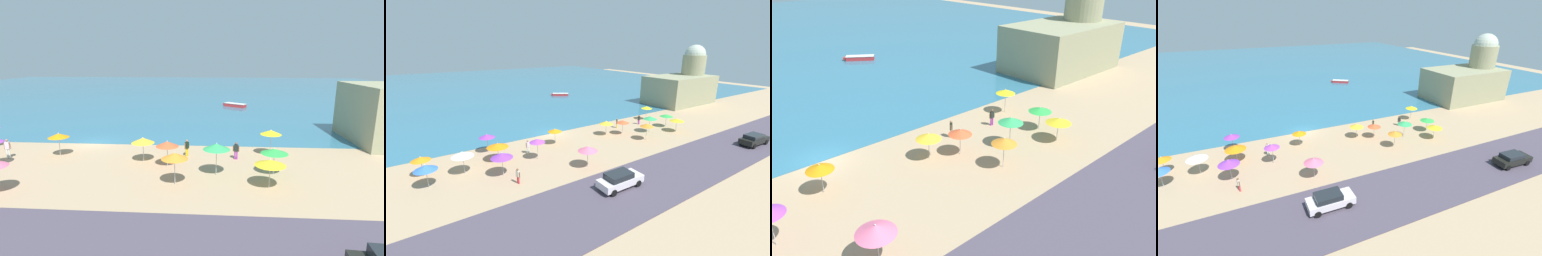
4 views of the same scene
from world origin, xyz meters
The scene contains 27 objects.
ground_plane centered at (0.00, 0.00, 0.00)m, with size 160.00×160.00×0.00m, color tan.
sea centered at (0.00, 55.00, 0.03)m, with size 150.00×110.00×0.05m, color teal.
coastal_road centered at (0.00, -18.00, 0.03)m, with size 80.00×8.00×0.06m, color #4A4150.
beach_umbrella_0 centered at (-1.60, -4.08, 1.93)m, with size 1.86×1.86×2.19m.
beach_umbrella_1 centered at (-2.03, -12.08, 2.15)m, with size 2.15×2.15×2.48m.
beach_umbrella_2 centered at (17.16, -7.39, 1.89)m, with size 2.08×2.08×2.15m.
beach_umbrella_3 centered at (-5.62, -7.16, 2.28)m, with size 1.82×1.82×2.56m.
beach_umbrella_4 centered at (17.74, -2.66, 2.21)m, with size 1.91×1.91×2.48m.
beach_umbrella_5 centered at (-16.87, -7.18, 2.04)m, with size 2.07×2.07×2.36m.
beach_umbrella_6 centered at (8.72, -6.16, 1.94)m, with size 1.89×1.89×2.22m.
beach_umbrella_7 centered at (16.39, -9.91, 1.86)m, with size 2.15×2.15×2.13m.
beach_umbrella_8 centered at (-13.48, -6.15, 2.17)m, with size 2.21×2.21×2.49m.
beach_umbrella_9 centered at (9.80, -9.82, 2.16)m, with size 1.91×1.91×2.45m.
beach_umbrella_10 centered at (6.45, -5.09, 1.90)m, with size 1.99×1.99×2.20m.
beach_umbrella_11 centered at (-10.31, -8.84, 2.23)m, with size 2.21×2.21×2.56m.
beach_umbrella_12 centered at (-17.08, -4.44, 1.93)m, with size 1.85×1.85×2.19m.
beach_umbrella_13 centered at (12.74, -7.81, 2.29)m, with size 2.07×2.07×2.59m.
beach_umbrella_14 centered at (-9.56, -5.01, 1.88)m, with size 2.44×2.44×2.18m.
beach_umbrella_15 centered at (-9.87, -1.90, 2.15)m, with size 1.92×1.92×2.44m.
bather_0 centered at (14.53, -3.98, 0.89)m, with size 0.56×0.29×1.60m.
bather_1 centered at (-5.92, -5.05, 1.00)m, with size 0.56×0.28×1.77m.
bather_2 centered at (10.10, -3.40, 0.88)m, with size 0.41×0.44×1.58m.
bather_3 centered at (-9.64, -11.23, 0.89)m, with size 0.33×0.54×1.59m.
parked_car_0 centered at (20.07, -19.23, 0.85)m, with size 4.52×2.12×1.48m.
parked_car_2 centered at (-2.10, -17.25, 0.86)m, with size 4.43×1.98×1.53m.
skiff_nearshore centered at (16.49, 25.52, 0.38)m, with size 4.26×3.35×0.65m.
harbor_fortress centered at (36.05, 2.90, 4.15)m, with size 14.95×9.51×12.85m.
Camera 4 is at (-8.17, -35.12, 16.56)m, focal length 24.00 mm.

